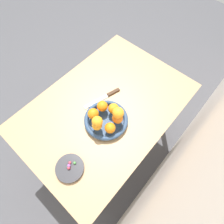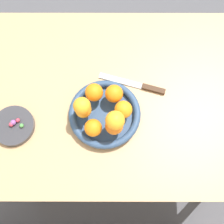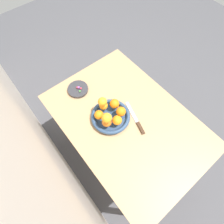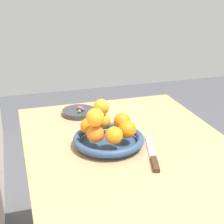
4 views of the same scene
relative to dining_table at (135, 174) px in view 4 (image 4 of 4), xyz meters
The scene contains 17 objects.
dining_table is the anchor object (origin of this frame).
fruit_bowl 0.16m from the dining_table, 44.57° to the left, with size 0.26×0.26×0.04m.
candy_dish 0.44m from the dining_table, 16.34° to the left, with size 0.15×0.15×0.02m, color #333338.
orange_0 0.18m from the dining_table, 80.82° to the left, with size 0.06×0.06×0.06m, color orange.
orange_1 0.17m from the dining_table, 22.13° to the left, with size 0.06×0.06×0.06m, color orange.
orange_2 0.20m from the dining_table, ahead, with size 0.06×0.06×0.06m, color orange.
orange_3 0.23m from the dining_table, 27.03° to the left, with size 0.06×0.06×0.06m, color orange.
orange_4 0.24m from the dining_table, 50.92° to the left, with size 0.06×0.06×0.06m, color orange.
orange_5 0.21m from the dining_table, 71.87° to the left, with size 0.06×0.06×0.06m, color orange.
orange_6 0.28m from the dining_table, 29.10° to the left, with size 0.06×0.06×0.06m, color orange.
orange_7 0.26m from the dining_table, 72.86° to the left, with size 0.06×0.06×0.06m, color orange.
candy_ball_0 0.42m from the dining_table, 14.95° to the left, with size 0.01×0.01×0.01m, color #C6384C.
candy_ball_1 0.44m from the dining_table, 15.62° to the left, with size 0.02×0.02×0.02m, color #8C4C99.
candy_ball_2 0.41m from the dining_table, 18.30° to the left, with size 0.01×0.01×0.01m, color #4C9947.
candy_ball_3 0.44m from the dining_table, 16.26° to the left, with size 0.02×0.02×0.02m, color #C6384C.
candy_ball_4 0.44m from the dining_table, 15.38° to the left, with size 0.02×0.02×0.02m, color #4C9947.
knife 0.11m from the dining_table, 136.29° to the right, with size 0.26×0.09×0.01m.
Camera 4 is at (-1.00, 0.39, 1.33)m, focal length 55.00 mm.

